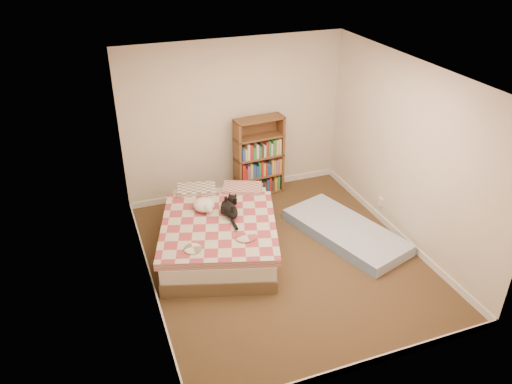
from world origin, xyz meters
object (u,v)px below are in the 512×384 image
object	(u,v)px
bookshelf	(259,165)
floor_mattress	(346,232)
black_cat	(229,208)
white_dog	(205,205)
bed	(219,231)

from	to	relation	value
bookshelf	floor_mattress	size ratio (longest dim) A/B	0.72
floor_mattress	black_cat	bearing A→B (deg)	147.11
bookshelf	white_dog	bearing A→B (deg)	-142.63
bookshelf	white_dog	xyz separation A→B (m)	(-1.17, -1.04, 0.07)
bookshelf	floor_mattress	distance (m)	1.85
floor_mattress	black_cat	world-z (taller)	black_cat
bookshelf	white_dog	distance (m)	1.57
bed	black_cat	size ratio (longest dim) A/B	3.14
bed	floor_mattress	xyz separation A→B (m)	(1.76, -0.39, -0.17)
bed	bookshelf	bearing A→B (deg)	67.32
bookshelf	black_cat	size ratio (longest dim) A/B	1.75
floor_mattress	black_cat	distance (m)	1.72
bed	white_dog	distance (m)	0.41
bookshelf	black_cat	bearing A→B (deg)	-130.19
white_dog	bed	bearing A→B (deg)	-29.37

